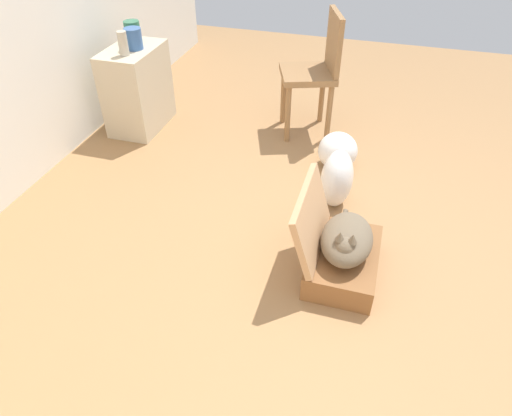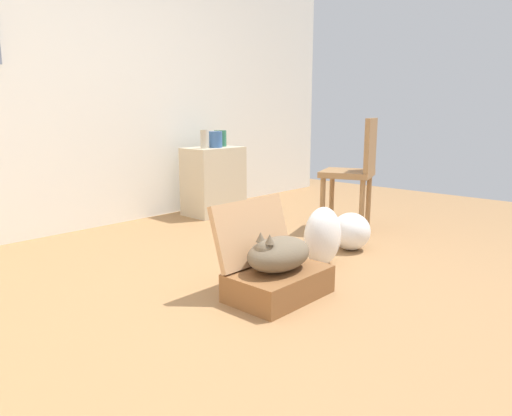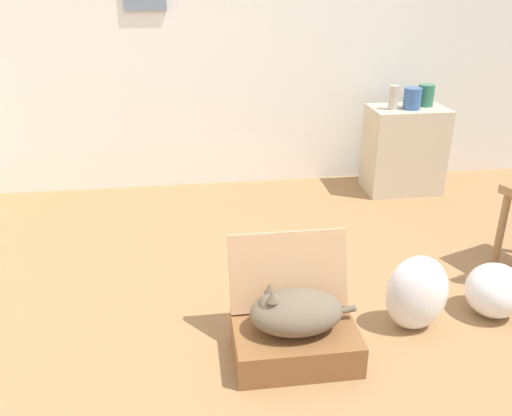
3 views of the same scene
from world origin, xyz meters
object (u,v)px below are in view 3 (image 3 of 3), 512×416
(suitcase_base, at_px, (295,343))
(cat, at_px, (295,311))
(vase_round, at_px, (412,99))
(plastic_bag_white, at_px, (417,293))
(vase_tall, at_px, (394,98))
(vase_short, at_px, (426,95))
(side_table, at_px, (404,150))
(plastic_bag_clear, at_px, (495,290))

(suitcase_base, relative_size, cat, 1.12)
(cat, bearing_deg, vase_round, 55.96)
(plastic_bag_white, distance_m, vase_tall, 1.89)
(vase_tall, height_order, vase_short, vase_tall)
(side_table, bearing_deg, plastic_bag_white, -109.56)
(vase_short, bearing_deg, suitcase_base, -125.59)
(side_table, xyz_separation_m, vase_tall, (-0.14, -0.03, 0.43))
(plastic_bag_white, xyz_separation_m, side_table, (0.63, 1.77, 0.14))
(plastic_bag_white, distance_m, vase_round, 1.92)
(plastic_bag_white, distance_m, vase_short, 2.05)
(plastic_bag_white, relative_size, vase_short, 2.45)
(plastic_bag_clear, xyz_separation_m, vase_short, (0.32, 1.76, 0.61))
(suitcase_base, xyz_separation_m, plastic_bag_clear, (1.08, 0.20, 0.06))
(cat, height_order, vase_tall, vase_tall)
(plastic_bag_clear, height_order, vase_tall, vase_tall)
(cat, height_order, side_table, side_table)
(suitcase_base, distance_m, side_table, 2.31)
(suitcase_base, bearing_deg, cat, 177.24)
(plastic_bag_clear, bearing_deg, side_table, 84.04)
(plastic_bag_white, relative_size, vase_tall, 2.25)
(suitcase_base, xyz_separation_m, plastic_bag_white, (0.63, 0.15, 0.12))
(plastic_bag_white, xyz_separation_m, vase_round, (0.63, 1.73, 0.55))
(side_table, relative_size, vase_round, 4.24)
(cat, relative_size, vase_round, 3.15)
(suitcase_base, height_order, vase_short, vase_short)
(plastic_bag_clear, bearing_deg, cat, -169.55)
(plastic_bag_white, bearing_deg, cat, -167.20)
(vase_short, bearing_deg, vase_round, -149.22)
(vase_tall, bearing_deg, suitcase_base, -120.62)
(plastic_bag_clear, relative_size, vase_short, 1.80)
(vase_tall, distance_m, vase_short, 0.30)
(suitcase_base, relative_size, vase_short, 3.42)
(cat, xyz_separation_m, vase_short, (1.41, 1.96, 0.50))
(cat, distance_m, plastic_bag_clear, 1.11)
(cat, bearing_deg, suitcase_base, -2.76)
(vase_tall, relative_size, vase_short, 1.09)
(cat, bearing_deg, vase_short, 54.26)
(side_table, bearing_deg, suitcase_base, -123.31)
(suitcase_base, xyz_separation_m, vase_round, (1.26, 1.88, 0.67))
(vase_tall, xyz_separation_m, vase_round, (0.14, -0.01, -0.01))
(cat, xyz_separation_m, side_table, (1.27, 1.91, 0.08))
(plastic_bag_white, height_order, vase_short, vase_short)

